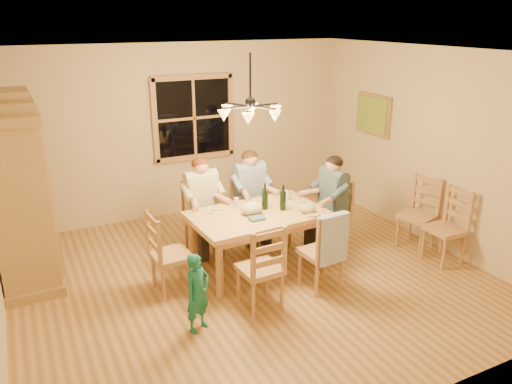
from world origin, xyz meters
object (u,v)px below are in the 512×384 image
chair_spare_back (416,226)px  chair_far_left (203,231)px  dining_table (258,221)px  chair_end_left (172,267)px  chair_spare_front (444,240)px  child (198,293)px  chandelier (250,111)px  adult_plaid_man (250,185)px  adult_woman (202,194)px  chair_near_right (321,264)px  chair_end_right (330,228)px  wine_bottle_a (265,197)px  armoire (20,196)px  chair_near_left (260,281)px  wine_bottle_b (283,198)px  adult_slate_man (332,192)px  chair_far_right (250,221)px

chair_spare_back → chair_far_left: bearing=50.0°
dining_table → chair_end_left: bearing=-177.0°
chair_spare_front → child: bearing=90.1°
chandelier → adult_plaid_man: 1.66m
child → adult_woman: bearing=41.1°
chair_near_right → chair_end_right: size_ratio=1.00×
wine_bottle_a → armoire: bearing=160.6°
chair_end_right → chair_spare_back: (1.11, -0.47, 0.00)m
armoire → chair_spare_front: bearing=-22.0°
chair_near_left → wine_bottle_a: bearing=56.9°
chair_far_left → chandelier: bearing=102.3°
armoire → chair_spare_back: (4.87, -1.46, -0.75)m
wine_bottle_a → chair_end_left: bearing=-173.9°
adult_woman → adult_plaid_man: 0.74m
adult_woman → wine_bottle_b: adult_woman is taller
chandelier → chair_spare_front: (2.45, -0.72, -1.77)m
chair_spare_front → adult_plaid_man: bearing=49.2°
chair_spare_back → dining_table: bearing=63.0°
chair_end_left → child: bearing=-2.6°
armoire → chair_spare_front: size_ratio=2.32×
armoire → chair_near_left: size_ratio=2.32×
chair_end_left → chair_spare_front: same height
adult_plaid_man → chair_end_left: bearing=28.0°
chair_near_right → adult_woman: bearing=117.9°
adult_slate_man → child: 2.52m
armoire → child: size_ratio=2.71×
chair_far_left → chair_spare_back: size_ratio=1.00×
chair_near_right → chair_far_right: bearing=93.4°
chair_end_right → adult_plaid_man: (-0.87, 0.74, 0.54)m
armoire → adult_slate_man: (3.76, -0.99, -0.22)m
adult_plaid_man → wine_bottle_b: (0.04, -0.85, 0.08)m
chair_near_left → adult_woman: bearing=90.0°
chair_far_left → chair_near_right: (0.91, -1.52, 0.00)m
chair_end_left → chair_spare_back: size_ratio=1.00×
chair_far_left → chair_end_left: bearing=46.7°
dining_table → child: size_ratio=2.01×
chair_far_right → chair_end_left: same height
chair_near_left → chair_end_right: same height
adult_slate_man → wine_bottle_a: size_ratio=2.65×
chair_near_right → wine_bottle_b: bearing=97.4°
chandelier → armoire: 2.91m
chair_far_right → adult_woman: (-0.73, -0.04, 0.54)m
chair_near_right → chair_spare_front: 1.81m
chair_far_right → adult_plaid_man: size_ratio=1.13×
armoire → chair_end_left: armoire is taller
chair_near_right → chair_spare_back: same height
chair_far_left → chair_near_left: 1.56m
adult_plaid_man → wine_bottle_a: adult_plaid_man is taller
wine_bottle_b → child: bearing=-149.4°
chair_spare_back → adult_woman: bearing=50.0°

